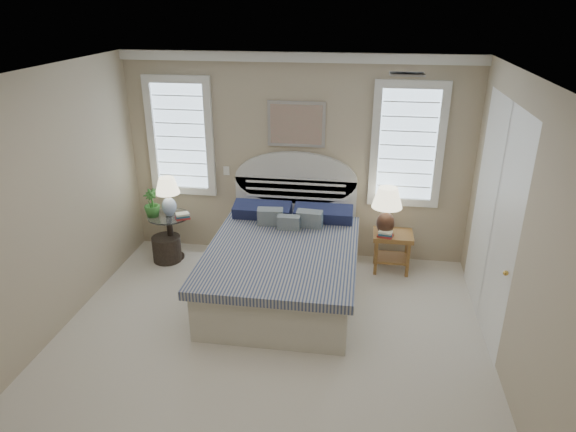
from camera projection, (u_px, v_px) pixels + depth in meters
The scene contains 21 objects.
floor at pixel (261, 367), 4.97m from camera, with size 4.50×5.00×0.01m, color beige.
ceiling at pixel (254, 82), 3.91m from camera, with size 4.50×5.00×0.01m, color white.
wall_back at pixel (296, 159), 6.71m from camera, with size 4.50×0.02×2.70m, color #BBA78C.
wall_left at pixel (20, 226), 4.75m from camera, with size 0.02×5.00×2.70m, color #BBA78C.
wall_right at pixel (531, 260), 4.13m from camera, with size 0.02×5.00×2.70m, color #BBA78C.
crown_molding at pixel (297, 57), 6.17m from camera, with size 4.50×0.08×0.12m, color white.
hvac_vent at pixel (407, 74), 4.48m from camera, with size 0.30×0.20×0.02m, color #B2B2B2.
switch_plate at pixel (226, 171), 6.91m from camera, with size 0.08×0.01×0.12m, color white.
window_left at pixel (181, 136), 6.81m from camera, with size 0.90×0.06×1.60m, color #ADC6DB.
window_right at pixel (407, 145), 6.41m from camera, with size 0.90×0.06×1.60m, color #ADC6DB.
painting at pixel (296, 124), 6.49m from camera, with size 0.74×0.04×0.58m, color silver.
closet_door at pixel (494, 218), 5.28m from camera, with size 0.02×1.80×2.40m, color white.
bed at pixel (284, 261), 6.14m from camera, with size 1.72×2.28×1.47m.
side_table_left at pixel (170, 232), 6.91m from camera, with size 0.56×0.56×0.63m.
nightstand_right at pixel (392, 243), 6.60m from camera, with size 0.50×0.40×0.53m.
floor_pot at pixel (167, 249), 6.93m from camera, with size 0.38×0.38×0.35m, color black.
lamp_left at pixel (168, 192), 6.72m from camera, with size 0.34×0.34×0.53m.
lamp_right at pixel (387, 206), 6.40m from camera, with size 0.50×0.50×0.62m.
potted_plant at pixel (152, 203), 6.72m from camera, with size 0.21×0.21×0.37m, color #307835.
books_left at pixel (183, 216), 6.71m from camera, with size 0.22×0.19×0.08m.
books_right at pixel (385, 234), 6.43m from camera, with size 0.20×0.16×0.07m.
Camera 1 is at (0.86, -3.91, 3.29)m, focal length 32.00 mm.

